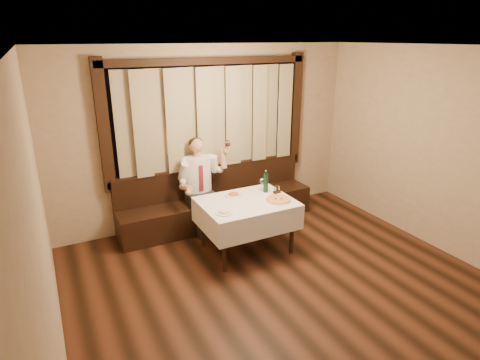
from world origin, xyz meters
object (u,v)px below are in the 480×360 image
seated_man (200,178)px  pasta_red (234,193)px  dining_table (247,208)px  cruet_caddy (277,190)px  pasta_cream (224,211)px  banquette (217,205)px  pizza (278,200)px  green_bottle (266,183)px

seated_man → pasta_red: bearing=-69.9°
dining_table → cruet_caddy: bearing=6.8°
cruet_caddy → pasta_cream: bearing=-171.7°
pasta_red → pasta_cream: 0.62m
pasta_red → pasta_cream: bearing=-127.4°
banquette → pasta_red: bearing=-95.2°
banquette → pizza: bearing=-71.9°
dining_table → pizza: (0.40, -0.19, 0.12)m
banquette → seated_man: bearing=-163.9°
dining_table → green_bottle: bearing=23.8°
pasta_cream → seated_man: 1.17m
dining_table → seated_man: (-0.31, 0.93, 0.19)m
pasta_cream → seated_man: (0.13, 1.16, 0.06)m
pasta_red → seated_man: bearing=110.1°
cruet_caddy → seated_man: (-0.84, 0.87, 0.05)m
cruet_caddy → dining_table: bearing=178.6°
banquette → cruet_caddy: size_ratio=27.35×
green_bottle → pasta_red: bearing=170.2°
pizza → pasta_red: (-0.46, 0.45, 0.02)m
pasta_cream → seated_man: bearing=83.7°
seated_man → cruet_caddy: bearing=-45.8°
banquette → pizza: (0.40, -1.21, 0.46)m
pizza → dining_table: bearing=154.6°
cruet_caddy → seated_man: size_ratio=0.08×
banquette → pasta_cream: size_ratio=13.71×
pasta_cream → pizza: bearing=2.6°
banquette → dining_table: size_ratio=2.52×
pasta_red → seated_man: (-0.25, 0.67, 0.05)m
dining_table → pasta_red: 0.31m
pasta_red → seated_man: 0.72m
dining_table → cruet_caddy: (0.53, 0.06, 0.15)m
green_bottle → banquette: bearing=115.9°
pizza → cruet_caddy: size_ratio=3.05×
pasta_red → cruet_caddy: bearing=-18.5°
dining_table → pasta_cream: 0.52m
pizza → pasta_cream: bearing=-177.4°
banquette → cruet_caddy: banquette is taller
pizza → pasta_cream: 0.84m
dining_table → green_bottle: (0.41, 0.18, 0.25)m
pasta_red → green_bottle: (0.48, -0.08, 0.11)m
pasta_cream → green_bottle: green_bottle is taller
banquette → cruet_caddy: bearing=-61.1°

